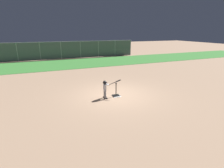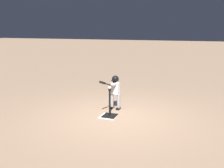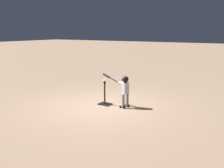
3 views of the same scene
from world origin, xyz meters
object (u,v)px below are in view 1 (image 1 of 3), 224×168
object	(u,v)px
batter_child	(106,87)
bleachers_center	(15,57)
batting_tee	(116,94)
baseball	(116,82)
bleachers_far_right	(115,52)
bleachers_right_center	(66,54)

from	to	relation	value
batter_child	bleachers_center	size ratio (longest dim) A/B	0.25
batting_tee	baseball	distance (m)	0.70
batter_child	bleachers_center	xyz separation A→B (m)	(-6.08, 16.40, -0.20)
baseball	bleachers_far_right	distance (m)	17.43
batter_child	batting_tee	bearing A→B (deg)	8.53
batting_tee	bleachers_center	xyz separation A→B (m)	(-6.76, 16.30, 0.31)
bleachers_center	bleachers_far_right	distance (m)	13.61
batting_tee	bleachers_far_right	bearing A→B (deg)	66.84
batter_child	bleachers_center	distance (m)	17.49
bleachers_far_right	batting_tee	bearing A→B (deg)	-113.16
batter_child	bleachers_far_right	bearing A→B (deg)	64.97
baseball	bleachers_center	bearing A→B (deg)	112.52
batter_child	baseball	world-z (taller)	batter_child
bleachers_right_center	batter_child	bearing A→B (deg)	-90.76
batting_tee	bleachers_right_center	world-z (taller)	bleachers_right_center
bleachers_center	bleachers_far_right	size ratio (longest dim) A/B	1.18
baseball	bleachers_far_right	xyz separation A→B (m)	(6.85, 16.02, -0.33)
baseball	bleachers_right_center	distance (m)	16.26
batter_child	baseball	size ratio (longest dim) A/B	13.85
baseball	bleachers_right_center	xyz separation A→B (m)	(-0.46, 16.25, -0.31)
batting_tee	bleachers_right_center	bearing A→B (deg)	91.62
batting_tee	bleachers_center	size ratio (longest dim) A/B	0.19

